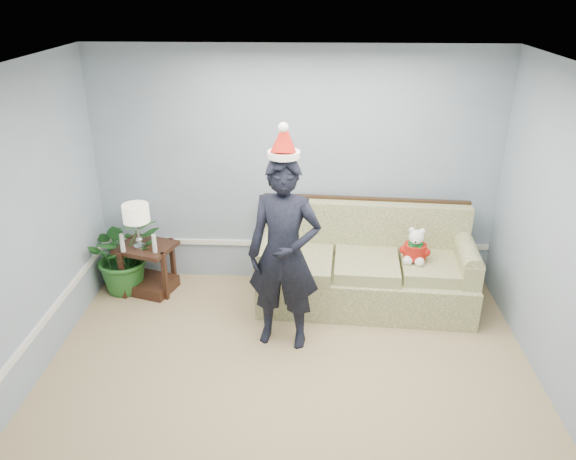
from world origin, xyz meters
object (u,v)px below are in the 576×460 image
(table_lamp, at_px, (136,215))
(teddy_bear, at_px, (415,249))
(sofa, at_px, (365,269))
(side_table, at_px, (149,273))
(houseplant, at_px, (124,254))
(man, at_px, (284,255))

(table_lamp, height_order, teddy_bear, table_lamp)
(sofa, relative_size, teddy_bear, 6.12)
(sofa, height_order, teddy_bear, sofa)
(sofa, bearing_deg, side_table, -178.17)
(table_lamp, height_order, houseplant, table_lamp)
(sofa, bearing_deg, man, -131.99)
(side_table, height_order, table_lamp, table_lamp)
(man, bearing_deg, side_table, 159.55)
(houseplant, xyz_separation_m, man, (1.86, -0.93, 0.49))
(sofa, relative_size, houseplant, 2.59)
(man, distance_m, teddy_bear, 1.52)
(sofa, distance_m, houseplant, 2.71)
(man, bearing_deg, teddy_bear, 35.90)
(teddy_bear, bearing_deg, sofa, 176.91)
(sofa, relative_size, side_table, 3.30)
(side_table, height_order, man, man)
(man, relative_size, teddy_bear, 4.93)
(houseplant, bearing_deg, sofa, -2.27)
(side_table, relative_size, teddy_bear, 1.85)
(sofa, height_order, houseplant, sofa)
(table_lamp, distance_m, teddy_bear, 3.00)
(sofa, bearing_deg, teddy_bear, -12.61)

